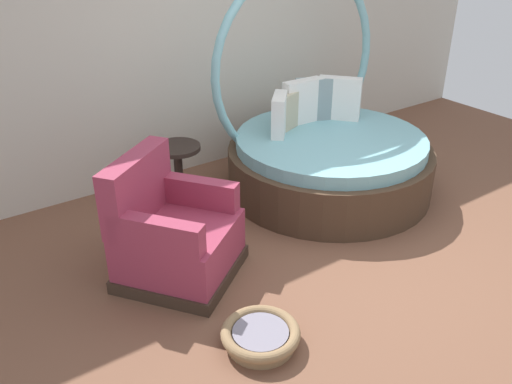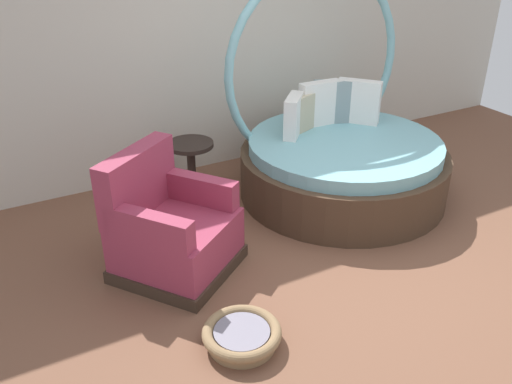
{
  "view_description": "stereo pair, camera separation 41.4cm",
  "coord_description": "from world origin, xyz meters",
  "px_view_note": "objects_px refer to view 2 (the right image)",
  "views": [
    {
      "loc": [
        -2.68,
        -2.52,
        2.48
      ],
      "look_at": [
        -0.58,
        0.48,
        0.55
      ],
      "focal_mm": 37.99,
      "sensor_mm": 36.0,
      "label": 1
    },
    {
      "loc": [
        -2.33,
        -2.74,
        2.48
      ],
      "look_at": [
        -0.58,
        0.48,
        0.55
      ],
      "focal_mm": 37.99,
      "sensor_mm": 36.0,
      "label": 2
    }
  ],
  "objects_px": {
    "round_daybed": "(339,153)",
    "side_table": "(191,152)",
    "pet_basket": "(242,335)",
    "red_armchair": "(170,231)"
  },
  "relations": [
    {
      "from": "pet_basket",
      "to": "round_daybed",
      "type": "bearing_deg",
      "value": 38.98
    },
    {
      "from": "round_daybed",
      "to": "side_table",
      "type": "relative_size",
      "value": 4.04
    },
    {
      "from": "red_armchair",
      "to": "pet_basket",
      "type": "bearing_deg",
      "value": -85.16
    },
    {
      "from": "red_armchair",
      "to": "side_table",
      "type": "xyz_separation_m",
      "value": [
        0.63,
        1.1,
        0.1
      ]
    },
    {
      "from": "round_daybed",
      "to": "side_table",
      "type": "height_order",
      "value": "round_daybed"
    },
    {
      "from": "round_daybed",
      "to": "side_table",
      "type": "xyz_separation_m",
      "value": [
        -1.26,
        0.65,
        0.03
      ]
    },
    {
      "from": "round_daybed",
      "to": "red_armchair",
      "type": "xyz_separation_m",
      "value": [
        -1.89,
        -0.45,
        -0.07
      ]
    },
    {
      "from": "round_daybed",
      "to": "pet_basket",
      "type": "bearing_deg",
      "value": -141.02
    },
    {
      "from": "round_daybed",
      "to": "pet_basket",
      "type": "distance_m",
      "value": 2.34
    },
    {
      "from": "round_daybed",
      "to": "red_armchair",
      "type": "relative_size",
      "value": 1.88
    }
  ]
}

